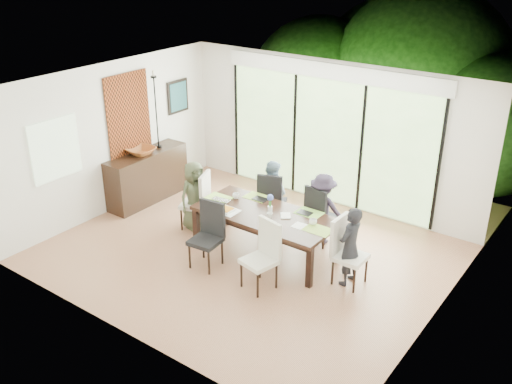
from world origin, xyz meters
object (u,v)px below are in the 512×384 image
Objects in this scene: person_left_end at (195,195)px; bowl at (141,151)px; person_right_end at (350,246)px; chair_far_right at (323,213)px; chair_far_left at (272,198)px; vase at (270,210)px; chair_left_end at (194,200)px; cup_a at (236,196)px; chair_right_end at (351,252)px; chair_near_right at (259,256)px; cup_c at (313,222)px; person_far_right at (323,209)px; person_far_left at (272,194)px; cup_b at (270,215)px; table_top at (266,215)px; laptop at (219,201)px; sideboard at (147,176)px; chair_near_left at (205,236)px.

bowl is (-1.49, 0.22, 0.42)m from person_left_end.
chair_far_right is at bearing -126.77° from person_right_end.
chair_far_left reaches higher than vase.
person_right_end is at bearing -2.79° from bowl.
bowl is at bearing -119.43° from chair_left_end.
chair_right_end is at bearing -3.90° from cup_a.
chair_near_right is at bearing -63.94° from vase.
cup_c is 3.78m from bowl.
cup_a is at bearing 87.57° from chair_right_end.
chair_right_end is 0.85× the size of person_left_end.
person_far_right is at bearing 50.32° from chair_right_end.
chair_far_right is at bearing 101.20° from chair_near_right.
person_far_left reaches higher than chair_left_end.
cup_c is (0.75, 0.05, -0.01)m from vase.
bowl is (-3.12, 0.32, 0.28)m from cup_b.
chair_far_left is at bearing 67.91° from chair_right_end.
table_top is at bearing 97.74° from chair_far_left.
person_right_end reaches higher than chair_near_right.
bowl is at bearing -0.79° from person_far_right.
laptop is at bearing 180.00° from cup_b.
laptop is 2.17m from sideboard.
laptop is (-1.35, 0.77, 0.20)m from chair_near_right.
chair_left_end and chair_near_right have the same top height.
chair_right_end is 2.22m from cup_a.
vase is at bearing 67.56° from chair_far_right.
chair_far_left reaches higher than cup_c.
chair_left_end is 1.50m from sideboard.
chair_near_left is 2.16m from person_right_end.
chair_left_end is at bearing 103.68° from person_left_end.
table_top is at bearing 2.47° from laptop.
person_far_right is at bearing 66.73° from cup_b.
chair_left_end is 1.00× the size of chair_near_left.
table_top is 2.18× the size of chair_near_left.
chair_far_right is 0.85× the size of person_far_left.
chair_far_right is at bearing 29.92° from laptop.
person_left_end is at bearing 176.49° from cup_b.
chair_far_right is at bearing 8.62° from sideboard.
chair_right_end and chair_near_left have the same top height.
vase is at bearing 123.69° from cup_b.
chair_near_left is (1.00, -0.87, 0.00)m from chair_left_end.
vase is 0.07× the size of sideboard.
vase is (0.50, -0.80, 0.24)m from chair_far_left.
person_right_end reaches higher than chair_left_end.
laptop is 1.00m from cup_b.
person_far_left is (-1.93, 0.83, 0.00)m from person_right_end.
cup_b is (0.60, -0.95, 0.23)m from chair_far_left.
table_top is 2.99m from bowl.
table_top is 19.35× the size of cup_c.
person_right_end is 1.34m from cup_b.
table_top is 2.99m from sideboard.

